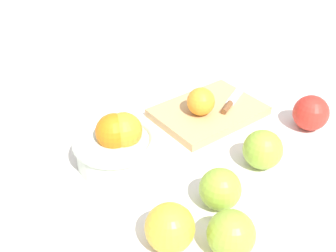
{
  "coord_description": "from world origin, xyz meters",
  "views": [
    {
      "loc": [
        -0.55,
        -0.41,
        0.54
      ],
      "look_at": [
        -0.0,
        0.04,
        0.04
      ],
      "focal_mm": 43.82,
      "sensor_mm": 36.0,
      "label": 1
    }
  ],
  "objects_px": {
    "bowl": "(117,144)",
    "apple_front_left_3": "(231,234)",
    "apple_front_right": "(311,113)",
    "cutting_board": "(208,112)",
    "apple_front_left_2": "(220,189)",
    "orange_on_board": "(201,101)",
    "apple_front_left": "(170,228)",
    "knife": "(231,101)",
    "apple_front_right_2": "(263,149)"
  },
  "relations": [
    {
      "from": "apple_front_left",
      "to": "apple_front_left_2",
      "type": "xyz_separation_m",
      "value": [
        0.13,
        -0.01,
        -0.0
      ]
    },
    {
      "from": "bowl",
      "to": "apple_front_left_2",
      "type": "bearing_deg",
      "value": -82.43
    },
    {
      "from": "apple_front_left",
      "to": "apple_front_left_3",
      "type": "relative_size",
      "value": 1.05
    },
    {
      "from": "bowl",
      "to": "apple_front_right_2",
      "type": "bearing_deg",
      "value": -52.52
    },
    {
      "from": "apple_front_left_2",
      "to": "apple_front_right_2",
      "type": "distance_m",
      "value": 0.15
    },
    {
      "from": "cutting_board",
      "to": "orange_on_board",
      "type": "distance_m",
      "value": 0.05
    },
    {
      "from": "bowl",
      "to": "orange_on_board",
      "type": "xyz_separation_m",
      "value": [
        0.23,
        -0.04,
        0.01
      ]
    },
    {
      "from": "apple_front_right",
      "to": "orange_on_board",
      "type": "bearing_deg",
      "value": 122.91
    },
    {
      "from": "apple_front_left_2",
      "to": "apple_front_left_3",
      "type": "distance_m",
      "value": 0.1
    },
    {
      "from": "cutting_board",
      "to": "knife",
      "type": "bearing_deg",
      "value": -26.47
    },
    {
      "from": "cutting_board",
      "to": "orange_on_board",
      "type": "height_order",
      "value": "orange_on_board"
    },
    {
      "from": "apple_front_left_3",
      "to": "apple_front_right",
      "type": "xyz_separation_m",
      "value": [
        0.4,
        0.05,
        0.0
      ]
    },
    {
      "from": "bowl",
      "to": "apple_front_left_3",
      "type": "xyz_separation_m",
      "value": [
        -0.04,
        -0.29,
        -0.01
      ]
    },
    {
      "from": "apple_front_right",
      "to": "bowl",
      "type": "bearing_deg",
      "value": 145.76
    },
    {
      "from": "apple_front_left_2",
      "to": "apple_front_right",
      "type": "distance_m",
      "value": 0.33
    },
    {
      "from": "apple_front_left_3",
      "to": "apple_front_left_2",
      "type": "bearing_deg",
      "value": 43.32
    },
    {
      "from": "cutting_board",
      "to": "apple_front_right",
      "type": "xyz_separation_m",
      "value": [
        0.1,
        -0.2,
        0.03
      ]
    },
    {
      "from": "orange_on_board",
      "to": "apple_front_right",
      "type": "height_order",
      "value": "orange_on_board"
    },
    {
      "from": "apple_front_left",
      "to": "apple_front_right",
      "type": "relative_size",
      "value": 1.01
    },
    {
      "from": "apple_front_left_3",
      "to": "cutting_board",
      "type": "bearing_deg",
      "value": 39.94
    },
    {
      "from": "orange_on_board",
      "to": "apple_front_right_2",
      "type": "bearing_deg",
      "value": -105.57
    },
    {
      "from": "cutting_board",
      "to": "apple_front_left_2",
      "type": "height_order",
      "value": "apple_front_left_2"
    },
    {
      "from": "bowl",
      "to": "apple_front_left",
      "type": "distance_m",
      "value": 0.24
    },
    {
      "from": "bowl",
      "to": "orange_on_board",
      "type": "relative_size",
      "value": 2.62
    },
    {
      "from": "apple_front_left_2",
      "to": "apple_front_left",
      "type": "bearing_deg",
      "value": 175.27
    },
    {
      "from": "apple_front_left_2",
      "to": "apple_front_right_2",
      "type": "xyz_separation_m",
      "value": [
        0.15,
        -0.0,
        0.0
      ]
    },
    {
      "from": "bowl",
      "to": "apple_front_right_2",
      "type": "distance_m",
      "value": 0.29
    },
    {
      "from": "apple_front_left_3",
      "to": "apple_front_right",
      "type": "distance_m",
      "value": 0.41
    },
    {
      "from": "orange_on_board",
      "to": "apple_front_left_3",
      "type": "bearing_deg",
      "value": -136.76
    },
    {
      "from": "orange_on_board",
      "to": "apple_front_right",
      "type": "bearing_deg",
      "value": -57.09
    },
    {
      "from": "bowl",
      "to": "knife",
      "type": "relative_size",
      "value": 1.09
    },
    {
      "from": "knife",
      "to": "apple_front_left_3",
      "type": "height_order",
      "value": "apple_front_left_3"
    },
    {
      "from": "orange_on_board",
      "to": "apple_front_left",
      "type": "bearing_deg",
      "value": -151.54
    },
    {
      "from": "cutting_board",
      "to": "knife",
      "type": "height_order",
      "value": "knife"
    },
    {
      "from": "orange_on_board",
      "to": "apple_front_left_2",
      "type": "bearing_deg",
      "value": -136.8
    },
    {
      "from": "bowl",
      "to": "apple_front_right",
      "type": "distance_m",
      "value": 0.44
    },
    {
      "from": "knife",
      "to": "apple_front_left",
      "type": "relative_size",
      "value": 1.93
    },
    {
      "from": "apple_front_right",
      "to": "apple_front_right_2",
      "type": "distance_m",
      "value": 0.19
    },
    {
      "from": "apple_front_right_2",
      "to": "cutting_board",
      "type": "bearing_deg",
      "value": 65.96
    },
    {
      "from": "apple_front_left",
      "to": "cutting_board",
      "type": "bearing_deg",
      "value": 26.05
    },
    {
      "from": "knife",
      "to": "apple_front_left",
      "type": "xyz_separation_m",
      "value": [
        -0.41,
        -0.15,
        0.02
      ]
    },
    {
      "from": "orange_on_board",
      "to": "apple_front_right_2",
      "type": "distance_m",
      "value": 0.2
    },
    {
      "from": "knife",
      "to": "apple_front_left_3",
      "type": "relative_size",
      "value": 2.02
    },
    {
      "from": "bowl",
      "to": "apple_front_left_2",
      "type": "xyz_separation_m",
      "value": [
        0.03,
        -0.23,
        -0.01
      ]
    },
    {
      "from": "bowl",
      "to": "cutting_board",
      "type": "height_order",
      "value": "bowl"
    },
    {
      "from": "bowl",
      "to": "apple_front_left_2",
      "type": "relative_size",
      "value": 2.25
    },
    {
      "from": "apple_front_left_3",
      "to": "bowl",
      "type": "bearing_deg",
      "value": 81.58
    },
    {
      "from": "apple_front_left_3",
      "to": "apple_front_right_2",
      "type": "bearing_deg",
      "value": 16.85
    },
    {
      "from": "orange_on_board",
      "to": "apple_front_left_2",
      "type": "distance_m",
      "value": 0.27
    },
    {
      "from": "knife",
      "to": "apple_front_left_2",
      "type": "relative_size",
      "value": 2.06
    }
  ]
}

